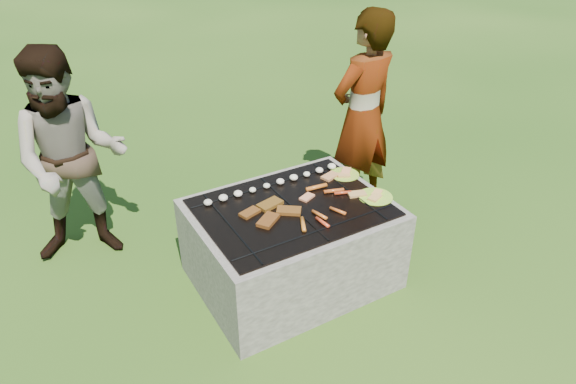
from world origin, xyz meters
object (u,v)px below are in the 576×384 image
Objects in this scene: fire_pit at (292,246)px; bystander at (72,160)px; cook at (363,117)px; plate_near at (375,197)px; plate_far at (344,174)px.

bystander is at bearing 138.15° from fire_pit.
bystander is (-2.15, 0.50, -0.05)m from cook.
bystander is at bearing 144.63° from plate_near.
plate_far and plate_near have the same top height.
plate_near is at bearing -90.28° from plate_far.
plate_far is 0.15× the size of bystander.
fire_pit is 1.26m from cook.
plate_far is 0.14× the size of cook.
plate_near is 2.13m from bystander.
plate_far reaches higher than fire_pit.
plate_near is 0.87m from cook.
plate_far is at bearing 32.92° from cook.
cook is at bearing 40.51° from plate_far.
plate_near is (-0.00, -0.36, -0.00)m from plate_far.
plate_far is at bearing 18.15° from fire_pit.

